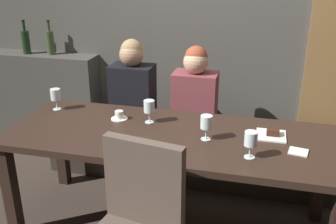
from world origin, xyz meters
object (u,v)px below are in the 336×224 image
object	(u,v)px
espresso_cup	(119,116)
dessert_plate	(272,134)
banquette_bench	(189,154)
diner_redhead	(133,86)
wine_bottle_dark_red	(26,41)
wine_glass_far_right	(149,107)
chair_near_side	(135,224)
dining_table	(171,146)
wine_glass_center_back	(56,95)
wine_glass_center_front	(251,140)
diner_bearded	(195,92)
wine_glass_end_right	(206,123)
wine_bottle_pale_label	(50,42)

from	to	relation	value
espresso_cup	dessert_plate	distance (m)	1.07
espresso_cup	banquette_bench	bearing A→B (deg)	52.84
diner_redhead	wine_bottle_dark_red	size ratio (longest dim) A/B	2.32
banquette_bench	dessert_plate	distance (m)	1.01
wine_glass_far_right	diner_redhead	bearing A→B (deg)	119.45
banquette_bench	wine_glass_far_right	xyz separation A→B (m)	(-0.19, -0.55, 0.63)
chair_near_side	wine_glass_far_right	size ratio (longest dim) A/B	5.98
espresso_cup	dessert_plate	size ratio (longest dim) A/B	0.63
wine_bottle_dark_red	dessert_plate	size ratio (longest dim) A/B	1.72
dining_table	wine_glass_center_back	xyz separation A→B (m)	(-0.95, 0.22, 0.20)
chair_near_side	wine_glass_far_right	bearing A→B (deg)	101.63
wine_glass_center_front	dessert_plate	size ratio (longest dim) A/B	0.86
diner_bearded	wine_glass_end_right	size ratio (longest dim) A/B	4.44
chair_near_side	diner_bearded	xyz separation A→B (m)	(0.04, 1.44, 0.23)
chair_near_side	espresso_cup	distance (m)	0.98
diner_bearded	wine_glass_end_right	world-z (taller)	diner_bearded
wine_glass_far_right	banquette_bench	bearing A→B (deg)	70.95
diner_redhead	wine_bottle_dark_red	distance (m)	1.25
wine_glass_end_right	wine_glass_center_back	size ratio (longest dim) A/B	1.00
wine_bottle_dark_red	espresso_cup	world-z (taller)	wine_bottle_dark_red
chair_near_side	diner_redhead	bearing A→B (deg)	109.10
diner_redhead	diner_bearded	bearing A→B (deg)	0.46
wine_bottle_dark_red	wine_glass_end_right	bearing A→B (deg)	-28.45
chair_near_side	wine_glass_end_right	bearing A→B (deg)	70.23
wine_bottle_pale_label	chair_near_side	bearing A→B (deg)	-50.99
diner_redhead	diner_bearded	world-z (taller)	diner_redhead
wine_glass_far_right	wine_glass_center_front	world-z (taller)	same
dining_table	wine_glass_center_back	world-z (taller)	wine_glass_center_back
banquette_bench	wine_glass_center_back	xyz separation A→B (m)	(-0.95, -0.48, 0.62)
banquette_bench	wine_glass_center_front	size ratio (longest dim) A/B	15.24
diner_redhead	wine_glass_center_front	distance (m)	1.38
chair_near_side	dessert_plate	distance (m)	1.09
dining_table	wine_glass_end_right	xyz separation A→B (m)	(0.24, -0.03, 0.20)
dessert_plate	wine_glass_center_front	bearing A→B (deg)	-110.70
banquette_bench	dessert_plate	xyz separation A→B (m)	(0.65, -0.57, 0.53)
dining_table	wine_bottle_dark_red	world-z (taller)	wine_bottle_dark_red
wine_glass_center_back	diner_bearded	bearing A→B (deg)	26.81
diner_redhead	espresso_cup	bearing A→B (deg)	-80.88
banquette_bench	wine_bottle_dark_red	xyz separation A→B (m)	(-1.69, 0.32, 0.84)
wine_bottle_dark_red	wine_glass_far_right	bearing A→B (deg)	-30.10
dining_table	wine_bottle_dark_red	xyz separation A→B (m)	(-1.69, 1.02, 0.42)
dining_table	banquette_bench	world-z (taller)	dining_table
banquette_bench	dining_table	bearing A→B (deg)	-90.00
wine_glass_end_right	dessert_plate	bearing A→B (deg)	20.42
banquette_bench	chair_near_side	distance (m)	1.46
banquette_bench	espresso_cup	world-z (taller)	espresso_cup
diner_redhead	espresso_cup	xyz separation A→B (m)	(0.09, -0.56, -0.04)
banquette_bench	wine_bottle_dark_red	size ratio (longest dim) A/B	7.67
wine_bottle_dark_red	wine_glass_center_back	bearing A→B (deg)	-47.25
dining_table	wine_glass_center_back	distance (m)	0.99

